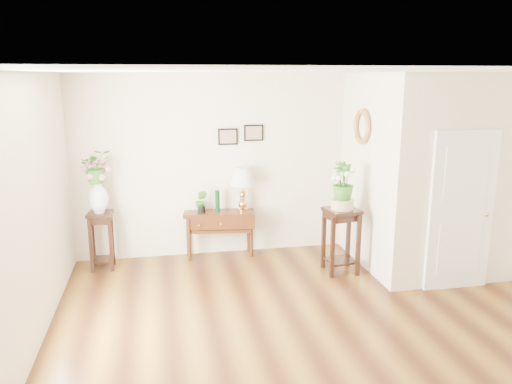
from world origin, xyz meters
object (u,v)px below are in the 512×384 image
object	(u,v)px
console_table	(219,234)
table_lamp	(243,188)
plant_stand_a	(102,241)
plant_stand_b	(341,241)

from	to	relation	value
console_table	table_lamp	distance (m)	0.80
table_lamp	plant_stand_a	world-z (taller)	table_lamp
console_table	plant_stand_b	world-z (taller)	plant_stand_b
console_table	plant_stand_b	xyz separation A→B (m)	(1.62, -0.97, 0.11)
table_lamp	plant_stand_b	size ratio (longest dim) A/B	0.74
plant_stand_a	plant_stand_b	xyz separation A→B (m)	(3.36, -0.78, 0.04)
plant_stand_a	plant_stand_b	world-z (taller)	plant_stand_b
console_table	table_lamp	world-z (taller)	table_lamp
console_table	table_lamp	xyz separation A→B (m)	(0.37, 0.00, 0.71)
plant_stand_a	plant_stand_b	distance (m)	3.45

